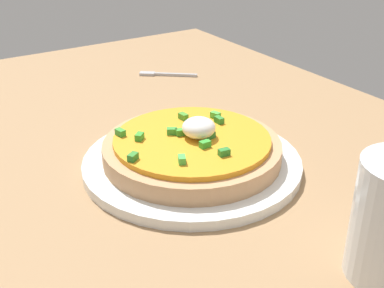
{
  "coord_description": "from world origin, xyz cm",
  "views": [
    {
      "loc": [
        52.23,
        -35.93,
        34.59
      ],
      "look_at": [
        5.22,
        -5.81,
        6.45
      ],
      "focal_mm": 47.52,
      "sensor_mm": 36.0,
      "label": 1
    }
  ],
  "objects": [
    {
      "name": "plate",
      "position": [
        5.22,
        -5.81,
        3.82
      ],
      "size": [
        27.27,
        27.27,
        1.27
      ],
      "primitive_type": "cylinder",
      "color": "white",
      "rests_on": "dining_table"
    },
    {
      "name": "dining_table",
      "position": [
        0.0,
        0.0,
        1.59
      ],
      "size": [
        108.15,
        66.62,
        3.18
      ],
      "primitive_type": "cube",
      "color": "#9D7952",
      "rests_on": "ground"
    },
    {
      "name": "pizza",
      "position": [
        5.22,
        -5.79,
        5.95
      ],
      "size": [
        22.08,
        22.08,
        5.42
      ],
      "color": "tan",
      "rests_on": "plate"
    },
    {
      "name": "fork",
      "position": [
        -27.32,
        8.57,
        3.43
      ],
      "size": [
        7.6,
        9.07,
        0.5
      ],
      "rotation": [
        0.0,
        0.0,
        -2.25
      ],
      "color": "#B7B7BC",
      "rests_on": "dining_table"
    }
  ]
}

